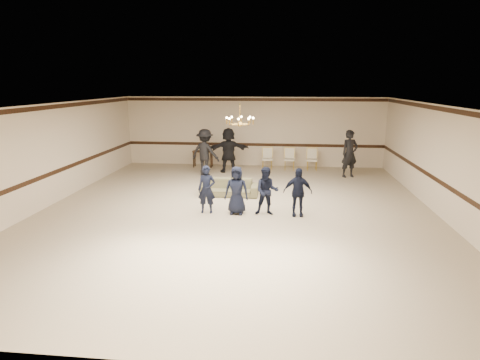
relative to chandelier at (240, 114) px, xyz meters
The scene contains 16 objects.
room 1.62m from the chandelier, 90.00° to the right, with size 12.01×14.01×3.21m.
chair_rail 6.27m from the chandelier, 90.00° to the left, with size 12.00×0.02×0.14m, color black.
crown_molding 5.99m from the chandelier, 90.00° to the left, with size 12.00×0.02×0.14m, color black.
chandelier is the anchor object (origin of this frame).
boy_a 2.65m from the chandelier, 123.89° to the right, with size 0.53×0.35×1.44m, color black.
boy_b 2.51m from the chandelier, 88.45° to the right, with size 0.71×0.46×1.44m, color black.
boy_c 2.68m from the chandelier, 54.02° to the right, with size 0.70×0.55×1.44m, color black.
boy_d 3.11m from the chandelier, 35.06° to the right, with size 0.85×0.35×1.44m, color black.
settee 2.71m from the chandelier, 121.88° to the left, with size 1.96×0.77×0.57m, color brown.
adult_left 4.57m from the chandelier, 116.73° to the left, with size 1.26×0.73×1.96m, color black.
adult_mid 4.90m from the chandelier, 102.39° to the left, with size 1.82×0.58×1.96m, color black.
adult_right 6.06m from the chandelier, 44.18° to the left, with size 0.71×0.47×1.96m, color black.
banquet_chair_left 5.74m from the chandelier, 82.34° to the left, with size 0.47×0.47×0.97m, color beige, non-canonical shape.
banquet_chair_mid 5.94m from the chandelier, 71.84° to the left, with size 0.47×0.47×0.97m, color beige, non-canonical shape.
banquet_chair_right 6.30m from the chandelier, 62.45° to the left, with size 0.47×0.47×0.97m, color beige, non-canonical shape.
console_table 6.35m from the chandelier, 113.24° to the left, with size 0.92×0.39×0.77m, color black.
Camera 1 is at (1.35, -11.73, 3.83)m, focal length 30.09 mm.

